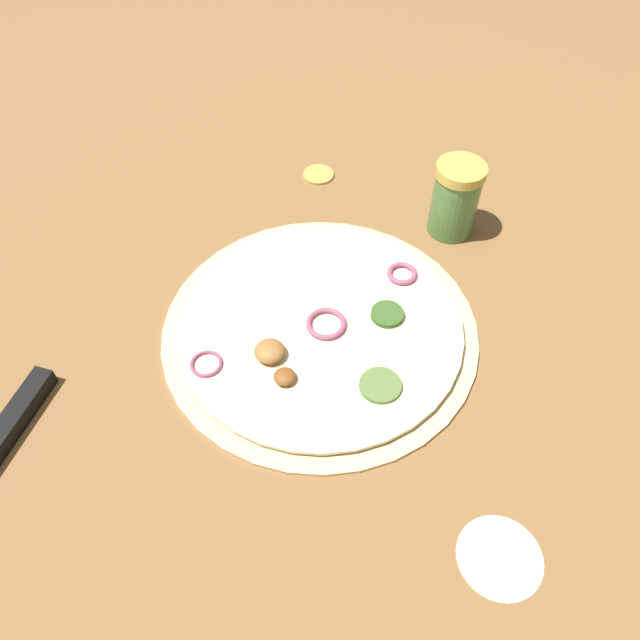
{
  "coord_description": "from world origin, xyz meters",
  "views": [
    {
      "loc": [
        -0.38,
        -0.15,
        0.52
      ],
      "look_at": [
        0.0,
        0.0,
        0.02
      ],
      "focal_mm": 35.0,
      "sensor_mm": 36.0,
      "label": 1
    }
  ],
  "objects": [
    {
      "name": "spice_jar",
      "position": [
        0.21,
        -0.09,
        0.05
      ],
      "size": [
        0.06,
        0.06,
        0.09
      ],
      "color": "#4C7F42",
      "rests_on": "ground_plane"
    },
    {
      "name": "flour_patch",
      "position": [
        -0.17,
        -0.22,
        0.0
      ],
      "size": [
        0.07,
        0.07,
        0.0
      ],
      "color": "white",
      "rests_on": "ground_plane"
    },
    {
      "name": "ground_plane",
      "position": [
        0.0,
        0.0,
        0.0
      ],
      "size": [
        3.0,
        3.0,
        0.0
      ],
      "primitive_type": "plane",
      "color": "brown"
    },
    {
      "name": "pizza",
      "position": [
        -0.0,
        -0.0,
        0.01
      ],
      "size": [
        0.33,
        0.33,
        0.03
      ],
      "color": "beige",
      "rests_on": "ground_plane"
    },
    {
      "name": "loose_cap",
      "position": [
        0.24,
        0.1,
        0.0
      ],
      "size": [
        0.04,
        0.04,
        0.01
      ],
      "color": "gold",
      "rests_on": "ground_plane"
    }
  ]
}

